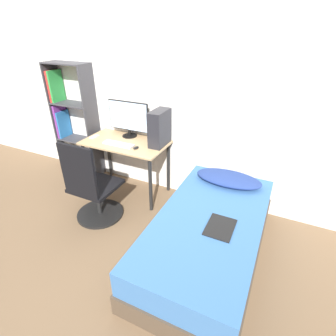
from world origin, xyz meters
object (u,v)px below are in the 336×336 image
Objects in this scene: bookshelf at (71,122)px; pc_tower at (160,128)px; office_chair at (93,192)px; monitor at (128,118)px; keyboard at (118,144)px; bed at (208,236)px.

bookshelf reaches higher than pc_tower.
monitor is at bearing 91.51° from office_chair.
monitor is 0.40m from keyboard.
bookshelf is at bearing 161.50° from bed.
bed is at bearing -39.73° from pc_tower.
bed is 1.82m from monitor.
monitor is at bearing 149.29° from bed.
office_chair is at bearing -91.00° from keyboard.
office_chair is at bearing -120.92° from pc_tower.
office_chair is (1.03, -0.84, -0.44)m from bookshelf.
pc_tower is at bearing -1.85° from bookshelf.
bed is at bearing -20.94° from keyboard.
bookshelf is 1.08m from keyboard.
bookshelf is 1.03m from monitor.
bookshelf is 1.51m from pc_tower.
keyboard is (0.01, 0.56, 0.38)m from office_chair.
bookshelf reaches higher than keyboard.
bookshelf is 3.75× the size of pc_tower.
bookshelf is 3.97× the size of keyboard.
keyboard is at bearing -15.16° from bookshelf.
monitor reaches higher than pc_tower.
office_chair reaches higher than bed.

